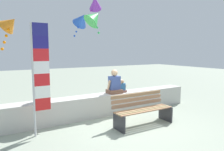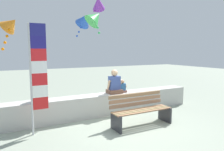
{
  "view_description": "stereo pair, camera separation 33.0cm",
  "coord_description": "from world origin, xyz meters",
  "px_view_note": "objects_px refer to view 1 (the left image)",
  "views": [
    {
      "loc": [
        -3.32,
        -4.67,
        2.1
      ],
      "look_at": [
        0.23,
        1.28,
        1.28
      ],
      "focal_mm": 33.68,
      "sensor_mm": 36.0,
      "label": 1
    },
    {
      "loc": [
        -3.03,
        -4.83,
        2.1
      ],
      "look_at": [
        0.23,
        1.28,
        1.28
      ],
      "focal_mm": 33.68,
      "sensor_mm": 36.0,
      "label": 2
    }
  ],
  "objects_px": {
    "kite_green": "(94,18)",
    "person_child": "(122,87)",
    "kite_purple": "(95,3)",
    "kite_orange": "(10,24)",
    "flag_banner": "(39,72)",
    "park_bench": "(142,110)",
    "kite_blue": "(82,19)",
    "person_adult": "(114,84)"
  },
  "relations": [
    {
      "from": "flag_banner",
      "to": "kite_purple",
      "type": "relative_size",
      "value": 2.35
    },
    {
      "from": "kite_green",
      "to": "person_child",
      "type": "bearing_deg",
      "value": -49.15
    },
    {
      "from": "park_bench",
      "to": "kite_blue",
      "type": "xyz_separation_m",
      "value": [
        -0.12,
        3.99,
        3.0
      ]
    },
    {
      "from": "kite_orange",
      "to": "kite_green",
      "type": "bearing_deg",
      "value": 0.83
    },
    {
      "from": "person_adult",
      "to": "person_child",
      "type": "bearing_deg",
      "value": 0.08
    },
    {
      "from": "person_adult",
      "to": "kite_green",
      "type": "relative_size",
      "value": 0.85
    },
    {
      "from": "park_bench",
      "to": "kite_blue",
      "type": "distance_m",
      "value": 4.99
    },
    {
      "from": "flag_banner",
      "to": "kite_blue",
      "type": "xyz_separation_m",
      "value": [
        2.54,
        3.31,
        1.84
      ]
    },
    {
      "from": "kite_orange",
      "to": "person_adult",
      "type": "bearing_deg",
      "value": -13.64
    },
    {
      "from": "person_adult",
      "to": "kite_purple",
      "type": "height_order",
      "value": "kite_purple"
    },
    {
      "from": "flag_banner",
      "to": "person_child",
      "type": "bearing_deg",
      "value": 13.23
    },
    {
      "from": "kite_green",
      "to": "kite_blue",
      "type": "distance_m",
      "value": 1.9
    },
    {
      "from": "person_child",
      "to": "flag_banner",
      "type": "xyz_separation_m",
      "value": [
        -2.88,
        -0.68,
        0.74
      ]
    },
    {
      "from": "flag_banner",
      "to": "kite_blue",
      "type": "height_order",
      "value": "kite_blue"
    },
    {
      "from": "kite_orange",
      "to": "kite_purple",
      "type": "relative_size",
      "value": 0.91
    },
    {
      "from": "person_child",
      "to": "kite_blue",
      "type": "bearing_deg",
      "value": 97.48
    },
    {
      "from": "park_bench",
      "to": "kite_purple",
      "type": "height_order",
      "value": "kite_purple"
    },
    {
      "from": "flag_banner",
      "to": "kite_green",
      "type": "relative_size",
      "value": 2.92
    },
    {
      "from": "flag_banner",
      "to": "kite_purple",
      "type": "bearing_deg",
      "value": 48.05
    },
    {
      "from": "park_bench",
      "to": "flag_banner",
      "type": "xyz_separation_m",
      "value": [
        -2.65,
        0.68,
        1.16
      ]
    },
    {
      "from": "person_adult",
      "to": "kite_green",
      "type": "bearing_deg",
      "value": 114.22
    },
    {
      "from": "person_child",
      "to": "kite_purple",
      "type": "xyz_separation_m",
      "value": [
        0.55,
        3.14,
        3.45
      ]
    },
    {
      "from": "kite_orange",
      "to": "kite_purple",
      "type": "distance_m",
      "value": 4.78
    },
    {
      "from": "kite_purple",
      "to": "kite_orange",
      "type": "bearing_deg",
      "value": -148.07
    },
    {
      "from": "person_adult",
      "to": "kite_orange",
      "type": "bearing_deg",
      "value": 166.36
    },
    {
      "from": "person_child",
      "to": "flag_banner",
      "type": "bearing_deg",
      "value": -166.77
    },
    {
      "from": "flag_banner",
      "to": "kite_blue",
      "type": "distance_m",
      "value": 4.56
    },
    {
      "from": "person_child",
      "to": "kite_orange",
      "type": "height_order",
      "value": "kite_orange"
    },
    {
      "from": "park_bench",
      "to": "person_child",
      "type": "relative_size",
      "value": 4.17
    },
    {
      "from": "person_adult",
      "to": "kite_purple",
      "type": "distance_m",
      "value": 4.64
    },
    {
      "from": "park_bench",
      "to": "person_child",
      "type": "xyz_separation_m",
      "value": [
        0.23,
        1.36,
        0.42
      ]
    },
    {
      "from": "person_child",
      "to": "kite_blue",
      "type": "distance_m",
      "value": 3.7
    },
    {
      "from": "kite_green",
      "to": "kite_orange",
      "type": "distance_m",
      "value": 2.68
    },
    {
      "from": "flag_banner",
      "to": "park_bench",
      "type": "bearing_deg",
      "value": -14.4
    },
    {
      "from": "kite_green",
      "to": "kite_purple",
      "type": "height_order",
      "value": "kite_purple"
    },
    {
      "from": "person_adult",
      "to": "flag_banner",
      "type": "xyz_separation_m",
      "value": [
        -2.56,
        -0.68,
        0.59
      ]
    },
    {
      "from": "flag_banner",
      "to": "kite_green",
      "type": "distance_m",
      "value": 3.12
    },
    {
      "from": "park_bench",
      "to": "flag_banner",
      "type": "height_order",
      "value": "flag_banner"
    },
    {
      "from": "kite_green",
      "to": "kite_orange",
      "type": "relative_size",
      "value": 0.89
    },
    {
      "from": "kite_orange",
      "to": "kite_purple",
      "type": "height_order",
      "value": "kite_purple"
    },
    {
      "from": "park_bench",
      "to": "kite_blue",
      "type": "height_order",
      "value": "kite_blue"
    },
    {
      "from": "person_adult",
      "to": "kite_blue",
      "type": "relative_size",
      "value": 0.68
    }
  ]
}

